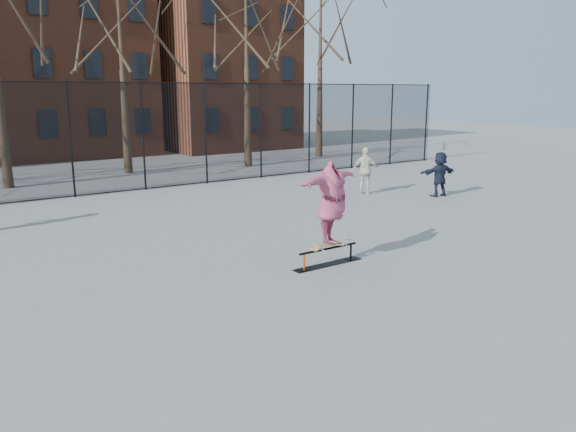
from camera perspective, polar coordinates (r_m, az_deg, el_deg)
ground at (r=10.40m, az=6.61°, el=-8.13°), size 100.00×100.00×0.00m
skate_rail at (r=12.14m, az=4.11°, el=-4.27°), size 1.75×0.27×0.38m
skateboard at (r=12.10m, az=4.37°, el=-2.93°), size 0.86×0.20×0.10m
skater at (r=11.88m, az=4.45°, el=1.40°), size 2.23×1.33×1.76m
bystander_white at (r=20.49m, az=7.89°, el=4.59°), size 1.04×0.94×1.70m
bystander_navy at (r=20.55m, az=15.16°, el=4.13°), size 1.53×0.72×1.58m
fence at (r=21.28m, az=-17.60°, el=7.68°), size 34.03×0.07×4.00m
rowhouses at (r=34.05m, az=-23.98°, el=15.61°), size 29.00×7.00×13.00m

